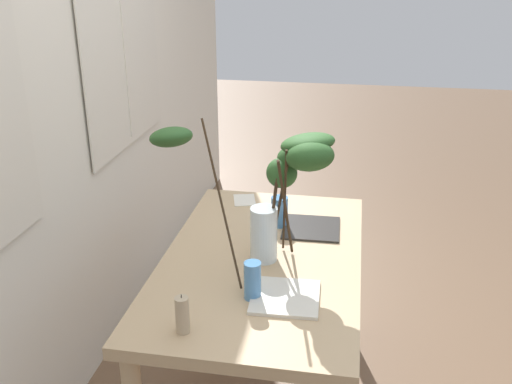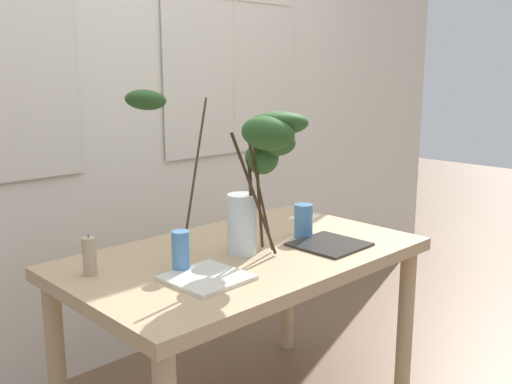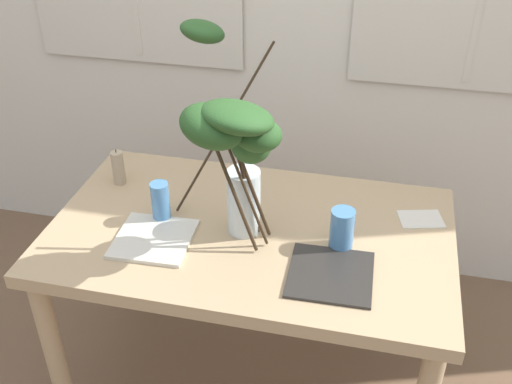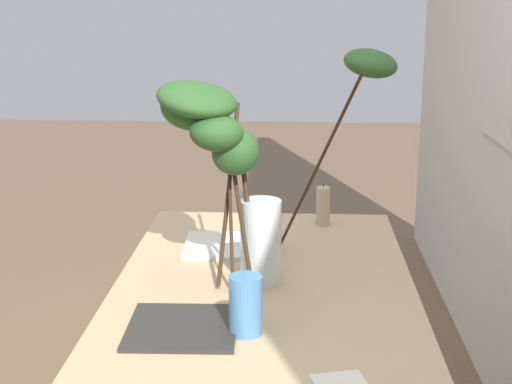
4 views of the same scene
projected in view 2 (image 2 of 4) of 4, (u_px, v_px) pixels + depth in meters
back_wall_with_windows at (113, 49)px, 2.66m from camera, size 5.36×0.14×3.01m
dining_table at (244, 275)px, 2.22m from camera, size 1.35×0.81×0.74m
vase_with_branches at (251, 155)px, 2.05m from camera, size 0.49×0.70×0.62m
drinking_glass_blue_left at (181, 252)px, 1.96m from camera, size 0.06×0.06×0.14m
drinking_glass_blue_right at (303, 221)px, 2.37m from camera, size 0.08×0.08×0.14m
plate_square_left at (206, 278)px, 1.90m from camera, size 0.25×0.25×0.01m
plate_square_right at (329, 244)px, 2.27m from camera, size 0.26×0.26×0.01m
napkin_folded at (305, 217)px, 2.71m from camera, size 0.17×0.14×0.00m
pillar_candle at (89, 256)px, 1.94m from camera, size 0.05×0.05×0.14m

